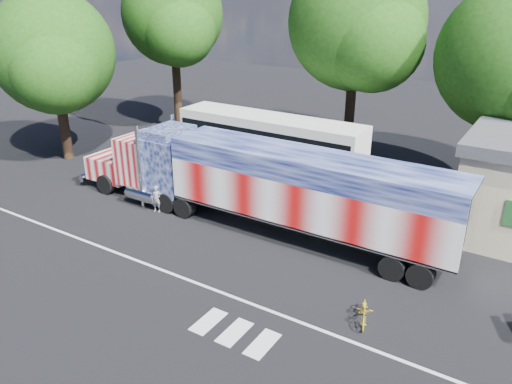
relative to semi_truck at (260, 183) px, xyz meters
The scene contains 9 objects.
ground 3.87m from the semi_truck, 94.42° to the right, with size 100.00×100.00×0.00m, color black.
lane_markings 7.33m from the semi_truck, 77.63° to the right, with size 30.00×2.67×0.01m.
semi_truck is the anchor object (origin of this frame).
coach_bus 8.39m from the semi_truck, 117.30° to the left, with size 12.95×3.01×3.77m.
woman 6.23m from the semi_truck, 165.73° to the right, with size 0.55×0.36×1.52m, color slate.
bicycle 9.09m from the semi_truck, 31.72° to the right, with size 0.58×1.67×0.88m, color gold.
tree_nw_a 21.31m from the semi_truck, 142.02° to the left, with size 8.52×8.11×13.53m.
tree_w_a 18.19m from the semi_truck, behind, with size 8.59×8.18×11.60m.
tree_n_mid 14.82m from the semi_truck, 92.16° to the left, with size 9.54×9.08×13.94m.
Camera 1 is at (12.58, -16.91, 11.83)m, focal length 35.00 mm.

